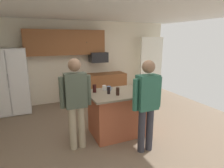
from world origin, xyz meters
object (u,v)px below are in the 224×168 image
glass_short_whisky (118,91)px  kitchen_island (117,113)px  person_host_foreground (76,99)px  glass_stout_tall (94,89)px  mug_blue_stoneware (104,88)px  refrigerator (10,81)px  person_guest_by_door (147,101)px  tumbler_amber (109,90)px  mug_ceramic_white (109,89)px  microwave_over_range (98,57)px

glass_short_whisky → kitchen_island: bearing=65.9°
person_host_foreground → glass_stout_tall: bearing=26.8°
glass_short_whisky → mug_blue_stoneware: 0.48m
refrigerator → glass_short_whisky: 3.23m
kitchen_island → person_host_foreground: size_ratio=0.72×
person_guest_by_door → glass_stout_tall: bearing=19.3°
glass_short_whisky → glass_stout_tall: bearing=134.6°
mug_blue_stoneware → kitchen_island: bearing=-56.1°
kitchen_island → person_host_foreground: person_host_foreground is taller
mug_blue_stoneware → tumbler_amber: bearing=-93.9°
person_guest_by_door → mug_ceramic_white: person_guest_by_door is taller
person_guest_by_door → mug_blue_stoneware: bearing=5.7°
mug_ceramic_white → mug_blue_stoneware: (-0.06, 0.11, -0.00)m
person_guest_by_door → mug_ceramic_white: 1.03m
glass_short_whisky → tumbler_amber: glass_short_whisky is taller
person_guest_by_door → tumbler_amber: 0.88m
refrigerator → glass_short_whisky: bearing=-48.8°
glass_stout_tall → tumbler_amber: bearing=-41.2°
microwave_over_range → refrigerator: bearing=-177.4°
person_guest_by_door → tumbler_amber: bearing=13.8°
tumbler_amber → mug_blue_stoneware: (0.02, 0.31, -0.02)m
microwave_over_range → person_guest_by_door: person_guest_by_door is taller
mug_ceramic_white → glass_stout_tall: 0.32m
microwave_over_range → person_guest_by_door: (-0.19, -3.16, -0.47)m
kitchen_island → tumbler_amber: size_ratio=8.71×
kitchen_island → person_guest_by_door: (0.20, -0.80, 0.50)m
mug_ceramic_white → microwave_over_range: bearing=76.8°
mug_ceramic_white → person_host_foreground: bearing=-153.4°
microwave_over_range → person_host_foreground: 2.94m
microwave_over_range → person_guest_by_door: 3.20m
microwave_over_range → person_host_foreground: size_ratio=0.33×
microwave_over_range → mug_ceramic_white: bearing=-103.2°
person_host_foreground → mug_blue_stoneware: bearing=20.8°
person_guest_by_door → mug_ceramic_white: size_ratio=13.19×
refrigerator → mug_ceramic_white: (2.09, -2.07, 0.09)m
kitchen_island → glass_stout_tall: (-0.45, 0.18, 0.54)m
microwave_over_range → person_host_foreground: person_host_foreground is taller
glass_short_whisky → mug_blue_stoneware: glass_short_whisky is taller
microwave_over_range → tumbler_amber: microwave_over_range is taller
microwave_over_range → tumbler_amber: bearing=-104.1°
kitchen_island → person_guest_by_door: 0.96m
tumbler_amber → mug_blue_stoneware: size_ratio=1.10×
person_host_foreground → refrigerator: bearing=103.5°
kitchen_island → mug_ceramic_white: size_ratio=9.67×
refrigerator → microwave_over_range: refrigerator is taller
tumbler_amber → mug_ceramic_white: 0.22m
kitchen_island → microwave_over_range: bearing=80.7°
microwave_over_range → glass_stout_tall: bearing=-111.0°
person_guest_by_door → glass_short_whisky: bearing=10.7°
tumbler_amber → refrigerator: bearing=131.4°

